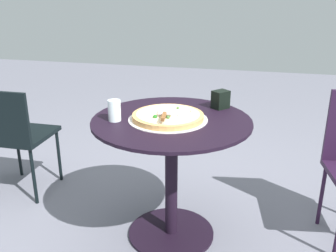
{
  "coord_description": "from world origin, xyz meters",
  "views": [
    {
      "loc": [
        -1.94,
        -0.44,
        1.45
      ],
      "look_at": [
        -0.01,
        0.02,
        0.72
      ],
      "focal_mm": 40.71,
      "sensor_mm": 36.0,
      "label": 1
    }
  ],
  "objects_px": {
    "patio_table": "(171,157)",
    "drinking_cup": "(114,110)",
    "pizza_server": "(165,114)",
    "patio_chair_far": "(15,132)",
    "pizza_on_tray": "(168,117)",
    "napkin_dispenser": "(221,99)"
  },
  "relations": [
    {
      "from": "patio_chair_far",
      "to": "napkin_dispenser",
      "type": "bearing_deg",
      "value": -88.66
    },
    {
      "from": "napkin_dispenser",
      "to": "patio_chair_far",
      "type": "distance_m",
      "value": 1.46
    },
    {
      "from": "napkin_dispenser",
      "to": "patio_chair_far",
      "type": "bearing_deg",
      "value": -48.05
    },
    {
      "from": "pizza_on_tray",
      "to": "drinking_cup",
      "type": "distance_m",
      "value": 0.3
    },
    {
      "from": "drinking_cup",
      "to": "pizza_on_tray",
      "type": "bearing_deg",
      "value": -73.79
    },
    {
      "from": "patio_table",
      "to": "pizza_server",
      "type": "bearing_deg",
      "value": 169.33
    },
    {
      "from": "patio_table",
      "to": "patio_chair_far",
      "type": "distance_m",
      "value": 1.21
    },
    {
      "from": "pizza_on_tray",
      "to": "patio_chair_far",
      "type": "height_order",
      "value": "patio_chair_far"
    },
    {
      "from": "patio_table",
      "to": "pizza_server",
      "type": "xyz_separation_m",
      "value": [
        -0.09,
        0.02,
        0.29
      ]
    },
    {
      "from": "pizza_server",
      "to": "patio_table",
      "type": "bearing_deg",
      "value": -10.67
    },
    {
      "from": "pizza_server",
      "to": "patio_chair_far",
      "type": "relative_size",
      "value": 0.26
    },
    {
      "from": "patio_table",
      "to": "patio_chair_far",
      "type": "xyz_separation_m",
      "value": [
        0.23,
        1.18,
        -0.04
      ]
    },
    {
      "from": "pizza_on_tray",
      "to": "drinking_cup",
      "type": "xyz_separation_m",
      "value": [
        -0.08,
        0.28,
        0.04
      ]
    },
    {
      "from": "pizza_on_tray",
      "to": "pizza_server",
      "type": "distance_m",
      "value": 0.09
    },
    {
      "from": "patio_table",
      "to": "pizza_on_tray",
      "type": "height_order",
      "value": "pizza_on_tray"
    },
    {
      "from": "patio_table",
      "to": "drinking_cup",
      "type": "distance_m",
      "value": 0.42
    },
    {
      "from": "patio_table",
      "to": "pizza_on_tray",
      "type": "distance_m",
      "value": 0.25
    },
    {
      "from": "patio_table",
      "to": "drinking_cup",
      "type": "height_order",
      "value": "drinking_cup"
    },
    {
      "from": "pizza_on_tray",
      "to": "napkin_dispenser",
      "type": "bearing_deg",
      "value": -42.98
    },
    {
      "from": "pizza_on_tray",
      "to": "patio_chair_far",
      "type": "xyz_separation_m",
      "value": [
        0.24,
        1.17,
        -0.29
      ]
    },
    {
      "from": "patio_table",
      "to": "pizza_server",
      "type": "relative_size",
      "value": 4.16
    },
    {
      "from": "drinking_cup",
      "to": "patio_chair_far",
      "type": "relative_size",
      "value": 0.14
    }
  ]
}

